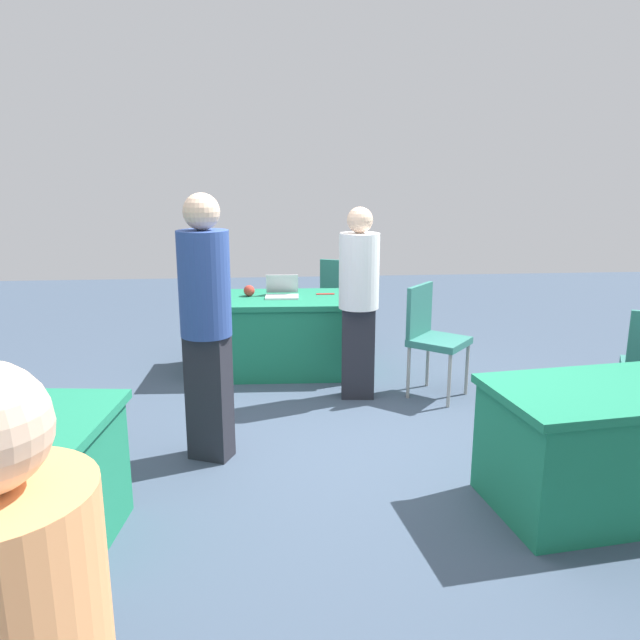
# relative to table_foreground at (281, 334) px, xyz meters

# --- Properties ---
(ground_plane) EXTENTS (14.40, 14.40, 0.00)m
(ground_plane) POSITION_rel_table_foreground_xyz_m (-0.41, 1.71, -0.37)
(ground_plane) COLOR #3D4C60
(table_foreground) EXTENTS (1.63, 0.94, 0.74)m
(table_foreground) POSITION_rel_table_foreground_xyz_m (0.00, 0.00, 0.00)
(table_foreground) COLOR #1E7A56
(table_foreground) RESTS_ON ground
(table_mid_left) EXTENTS (1.61, 0.99, 0.74)m
(table_mid_left) POSITION_rel_table_foreground_xyz_m (-1.91, 2.73, -0.00)
(table_mid_left) COLOR #1E7A56
(table_mid_left) RESTS_ON ground
(chair_tucked_left) EXTENTS (0.62, 0.62, 0.98)m
(chair_tucked_left) POSITION_rel_table_foreground_xyz_m (-1.30, 0.81, 0.20)
(chair_tucked_left) COLOR #9E9993
(chair_tucked_left) RESTS_ON ground
(chair_tucked_right) EXTENTS (0.58, 0.58, 0.97)m
(chair_tucked_right) POSITION_rel_table_foreground_xyz_m (-0.72, -0.99, 0.19)
(chair_tucked_right) COLOR #9E9993
(chair_tucked_right) RESTS_ON ground
(person_attendee_standing) EXTENTS (0.45, 0.45, 1.81)m
(person_attendee_standing) POSITION_rel_table_foreground_xyz_m (0.53, 1.89, 0.65)
(person_attendee_standing) COLOR #26262D
(person_attendee_standing) RESTS_ON ground
(person_attendee_browsing) EXTENTS (0.37, 0.37, 1.65)m
(person_attendee_browsing) POSITION_rel_table_foreground_xyz_m (-0.65, 0.81, 0.55)
(person_attendee_browsing) COLOR #26262D
(person_attendee_browsing) RESTS_ON ground
(laptop_silver) EXTENTS (0.33, 0.31, 0.21)m
(laptop_silver) POSITION_rel_table_foreground_xyz_m (-0.02, -0.02, 0.41)
(laptop_silver) COLOR silver
(laptop_silver) RESTS_ON table_foreground
(yarn_ball) EXTENTS (0.11, 0.11, 0.11)m
(yarn_ball) POSITION_rel_table_foreground_xyz_m (0.30, -0.08, 0.42)
(yarn_ball) COLOR #B2382D
(yarn_ball) RESTS_ON table_foreground
(scissors_red) EXTENTS (0.18, 0.04, 0.01)m
(scissors_red) POSITION_rel_table_foreground_xyz_m (-0.45, -0.10, 0.37)
(scissors_red) COLOR red
(scissors_red) RESTS_ON table_foreground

